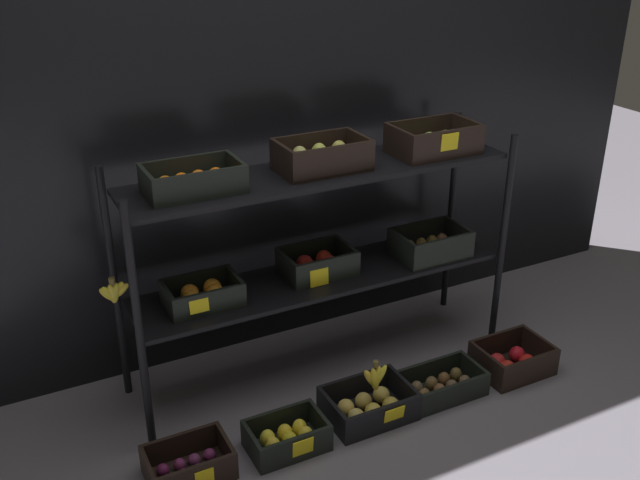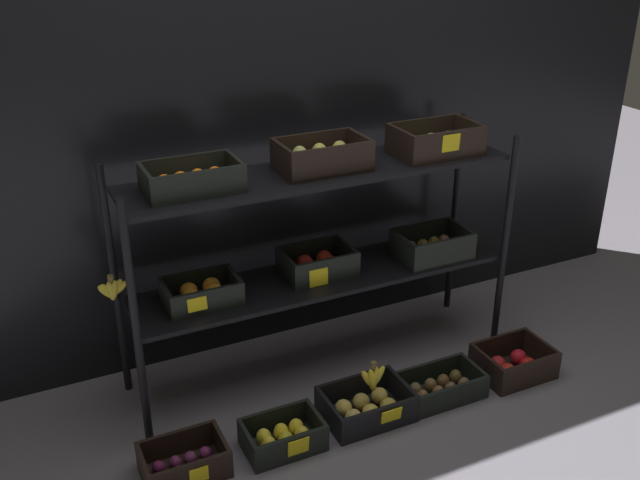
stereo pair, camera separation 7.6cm
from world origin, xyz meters
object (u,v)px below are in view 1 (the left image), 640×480
crate_ground_lemon (287,437)px  crate_ground_apple_red (512,361)px  banana_bunch_loose (375,377)px  crate_ground_apple_gold (369,406)px  display_rack (323,220)px  crate_ground_kiwi (441,385)px  crate_ground_plum (189,466)px

crate_ground_lemon → crate_ground_apple_red: 1.14m
banana_bunch_loose → crate_ground_apple_gold: bearing=171.7°
banana_bunch_loose → crate_ground_apple_red: bearing=-1.1°
crate_ground_lemon → crate_ground_apple_red: bearing=0.4°
display_rack → banana_bunch_loose: (0.03, -0.42, -0.55)m
crate_ground_apple_red → banana_bunch_loose: (-0.73, 0.01, 0.14)m
crate_ground_apple_gold → crate_ground_lemon: bearing=-176.3°
crate_ground_apple_gold → crate_ground_kiwi: 0.36m
banana_bunch_loose → crate_ground_plum: bearing=179.5°
crate_ground_lemon → crate_ground_apple_gold: bearing=3.7°
crate_ground_apple_gold → crate_ground_kiwi: bearing=-2.5°
crate_ground_lemon → crate_ground_kiwi: bearing=0.8°
crate_ground_plum → crate_ground_lemon: (0.39, -0.03, 0.00)m
crate_ground_plum → crate_ground_apple_gold: size_ratio=0.88×
crate_ground_lemon → banana_bunch_loose: size_ratio=2.19×
crate_ground_apple_gold → banana_bunch_loose: size_ratio=2.57×
crate_ground_kiwi → banana_bunch_loose: banana_bunch_loose is taller
crate_ground_apple_gold → banana_bunch_loose: banana_bunch_loose is taller
crate_ground_lemon → banana_bunch_loose: 0.44m
crate_ground_apple_red → banana_bunch_loose: bearing=178.9°
display_rack → crate_ground_plum: size_ratio=5.72×
display_rack → crate_ground_apple_gold: display_rack is taller
crate_ground_plum → banana_bunch_loose: size_ratio=2.25×
display_rack → crate_ground_apple_gold: size_ratio=5.01×
crate_ground_apple_red → crate_ground_plum: bearing=179.2°
crate_ground_lemon → crate_ground_apple_gold: crate_ground_apple_gold is taller
crate_ground_apple_red → banana_bunch_loose: 0.74m
crate_ground_plum → crate_ground_kiwi: size_ratio=0.87×
crate_ground_plum → crate_ground_apple_gold: (0.78, -0.00, 0.00)m
crate_ground_lemon → banana_bunch_loose: banana_bunch_loose is taller
display_rack → crate_ground_lemon: 0.90m
crate_ground_plum → crate_ground_kiwi: 1.14m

